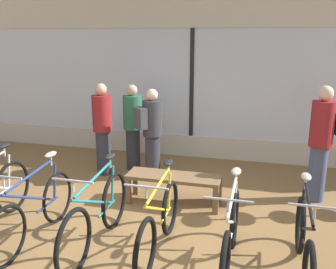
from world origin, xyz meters
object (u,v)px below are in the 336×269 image
customer_mid_floor (133,126)px  bicycle_center_right (159,223)px  customer_near_rack (151,131)px  customer_by_window (102,128)px  bicycle_center_left (97,216)px  bicycle_far_right (304,244)px  display_bench (174,180)px  bicycle_left (35,211)px  bicycle_right (230,237)px  customer_near_bench (322,140)px

customer_mid_floor → bicycle_center_right: bearing=-64.1°
customer_near_rack → customer_by_window: (-0.90, -0.04, 0.02)m
bicycle_center_left → bicycle_far_right: (2.31, 0.05, -0.04)m
bicycle_center_right → customer_by_window: (-1.70, 2.23, 0.49)m
bicycle_far_right → display_bench: bicycle_far_right is taller
customer_near_rack → bicycle_left: bearing=-107.6°
customer_near_rack → customer_by_window: bearing=-177.6°
bicycle_far_right → bicycle_center_right: bearing=179.3°
bicycle_left → bicycle_center_left: 0.80m
customer_by_window → customer_mid_floor: bearing=41.0°
bicycle_right → bicycle_left: bearing=179.9°
display_bench → customer_mid_floor: bearing=130.8°
display_bench → customer_by_window: bearing=149.7°
bicycle_center_right → customer_mid_floor: size_ratio=1.06×
display_bench → bicycle_left: bearing=-133.8°
customer_by_window → customer_near_bench: bearing=-3.4°
bicycle_center_left → customer_mid_floor: 2.76m
bicycle_left → bicycle_right: 2.37m
bicycle_center_left → bicycle_far_right: size_ratio=1.10×
bicycle_center_left → bicycle_right: size_ratio=1.07×
bicycle_left → customer_mid_floor: size_ratio=1.09×
bicycle_far_right → customer_near_rack: 3.33m
bicycle_right → customer_by_window: (-2.52, 2.34, 0.48)m
bicycle_center_left → display_bench: bearing=67.7°
bicycle_center_right → bicycle_far_right: size_ratio=1.02×
bicycle_far_right → customer_near_rack: (-2.37, 2.29, 0.48)m
display_bench → customer_near_bench: bearing=18.1°
customer_by_window → display_bench: bearing=-30.3°
bicycle_center_right → customer_mid_floor: (-1.26, 2.61, 0.46)m
bicycle_right → customer_mid_floor: 3.46m
bicycle_right → customer_mid_floor: customer_mid_floor is taller
bicycle_right → customer_by_window: size_ratio=1.03×
bicycle_center_left → customer_by_window: customer_by_window is taller
customer_near_rack → customer_by_window: customer_by_window is taller
customer_near_rack → customer_near_bench: 2.74m
bicycle_left → display_bench: bearing=46.2°
customer_near_bench → display_bench: bearing=-161.9°
bicycle_center_right → customer_by_window: customer_by_window is taller
bicycle_left → display_bench: (1.38, 1.44, -0.03)m
customer_near_rack → customer_near_bench: bearing=-5.3°
bicycle_far_right → bicycle_center_left: bearing=-178.7°
bicycle_left → customer_near_rack: 2.54m
customer_by_window → customer_near_bench: (3.63, -0.21, 0.09)m
bicycle_left → display_bench: bicycle_left is taller
bicycle_far_right → customer_near_bench: customer_near_bench is taller
bicycle_far_right → display_bench: (-1.74, 1.36, -0.00)m
display_bench → customer_near_bench: customer_near_bench is taller
bicycle_center_left → customer_mid_floor: size_ratio=1.14×
bicycle_right → customer_by_window: bearing=137.0°
display_bench → customer_near_bench: 2.28m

